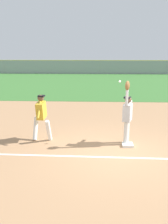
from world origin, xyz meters
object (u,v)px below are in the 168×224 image
at_px(first_base, 128,145).
at_px(fielder, 127,113).
at_px(baseball, 120,82).
at_px(parked_car_red, 124,68).
at_px(runner, 41,114).
at_px(parked_car_tan, 59,68).
at_px(parked_car_black, 91,68).

bearing_deg(first_base, fielder, 98.14).
relative_size(baseball, parked_car_red, 0.02).
relative_size(runner, parked_car_red, 0.39).
xyz_separation_m(fielder, runner, (-3.07, 0.18, -0.12)).
bearing_deg(parked_car_tan, baseball, -83.79).
bearing_deg(baseball, runner, -179.84).
height_order(runner, parked_car_black, runner).
bearing_deg(runner, fielder, 2.88).
bearing_deg(runner, parked_car_red, 83.55).
relative_size(fielder, baseball, 30.81).
distance_m(fielder, runner, 3.07).
bearing_deg(parked_car_red, first_base, -95.93).
relative_size(parked_car_tan, parked_car_black, 1.03).
distance_m(first_base, fielder, 1.10).
bearing_deg(runner, parked_car_tan, 103.54).
xyz_separation_m(baseball, parked_car_red, (3.58, 28.20, -1.53)).
bearing_deg(parked_car_tan, parked_car_black, -2.50).
distance_m(first_base, parked_car_red, 28.79).
bearing_deg(first_base, parked_car_black, 93.42).
xyz_separation_m(runner, parked_car_tan, (-3.58, 28.03, -0.32)).
relative_size(parked_car_tan, parked_car_red, 1.04).
distance_m(first_base, parked_car_tan, 29.20).
relative_size(fielder, runner, 1.33).
bearing_deg(fielder, baseball, -13.40).
height_order(baseball, parked_car_red, baseball).
bearing_deg(fielder, parked_car_red, -76.43).
bearing_deg(parked_car_red, runner, -102.12).
height_order(fielder, baseball, fielder).
bearing_deg(parked_car_tan, first_base, -83.37).
height_order(fielder, runner, fielder).
height_order(baseball, parked_car_black, baseball).
height_order(fielder, parked_car_black, fielder).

